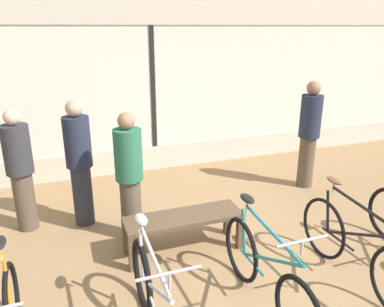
# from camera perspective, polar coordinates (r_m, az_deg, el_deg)

# --- Properties ---
(ground_plane) EXTENTS (24.00, 24.00, 0.00)m
(ground_plane) POSITION_cam_1_polar(r_m,az_deg,el_deg) (4.10, 8.91, -20.33)
(ground_plane) COLOR #99754C
(shop_back_wall) EXTENTS (12.00, 0.08, 3.20)m
(shop_back_wall) POSITION_cam_1_polar(r_m,az_deg,el_deg) (6.79, -6.03, 10.77)
(shop_back_wall) COLOR beige
(shop_back_wall) RESTS_ON ground_plane
(bicycle_left) EXTENTS (0.46, 1.68, 1.02)m
(bicycle_left) POSITION_cam_1_polar(r_m,az_deg,el_deg) (3.36, -5.67, -22.10)
(bicycle_left) COLOR black
(bicycle_left) RESTS_ON ground_plane
(bicycle_center) EXTENTS (0.46, 1.71, 1.03)m
(bicycle_center) POSITION_cam_1_polar(r_m,az_deg,el_deg) (3.72, 11.15, -17.59)
(bicycle_center) COLOR black
(bicycle_center) RESTS_ON ground_plane
(bicycle_right) EXTENTS (0.46, 1.79, 1.04)m
(bicycle_right) POSITION_cam_1_polar(r_m,az_deg,el_deg) (4.33, 23.78, -13.11)
(bicycle_right) COLOR black
(bicycle_right) RESTS_ON ground_plane
(display_bench) EXTENTS (1.40, 0.44, 0.47)m
(display_bench) POSITION_cam_1_polar(r_m,az_deg,el_deg) (4.49, -1.26, -10.40)
(display_bench) COLOR brown
(display_bench) RESTS_ON ground_plane
(customer_near_rack) EXTENTS (0.48, 0.48, 1.71)m
(customer_near_rack) POSITION_cam_1_polar(r_m,az_deg,el_deg) (5.11, -16.78, -1.13)
(customer_near_rack) COLOR #2D2D38
(customer_near_rack) RESTS_ON ground_plane
(customer_by_window) EXTENTS (0.46, 0.46, 1.63)m
(customer_by_window) POSITION_cam_1_polar(r_m,az_deg,el_deg) (5.26, -24.74, -2.10)
(customer_by_window) COLOR brown
(customer_by_window) RESTS_ON ground_plane
(customer_mid_floor) EXTENTS (0.48, 0.48, 1.64)m
(customer_mid_floor) POSITION_cam_1_polar(r_m,az_deg,el_deg) (4.64, -9.52, -3.20)
(customer_mid_floor) COLOR brown
(customer_mid_floor) RESTS_ON ground_plane
(customer_near_bench) EXTENTS (0.48, 0.48, 1.77)m
(customer_near_bench) POSITION_cam_1_polar(r_m,az_deg,el_deg) (6.39, 17.41, 3.07)
(customer_near_bench) COLOR brown
(customer_near_bench) RESTS_ON ground_plane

